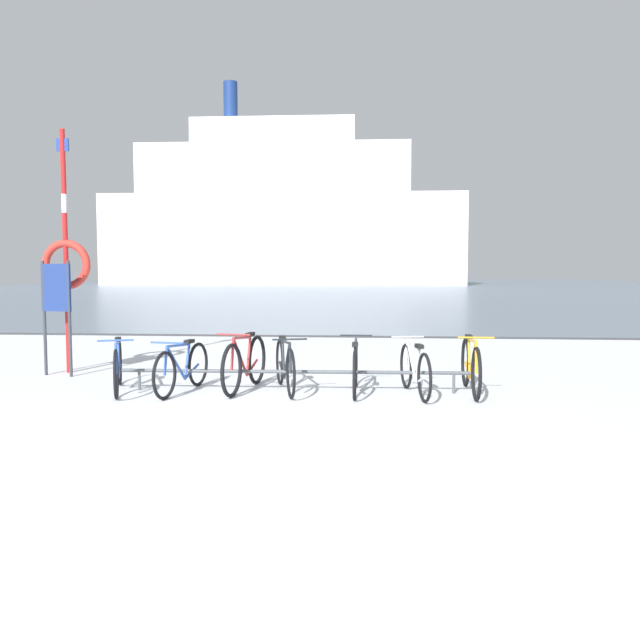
{
  "coord_description": "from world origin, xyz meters",
  "views": [
    {
      "loc": [
        1.21,
        -6.3,
        1.68
      ],
      "look_at": [
        0.25,
        5.0,
        0.81
      ],
      "focal_mm": 36.35,
      "sensor_mm": 36.0,
      "label": 1
    }
  ],
  "objects_px": {
    "bicycle_3": "(285,366)",
    "bicycle_6": "(471,366)",
    "bicycle_4": "(355,368)",
    "info_sign": "(56,299)",
    "bicycle_2": "(245,364)",
    "bicycle_1": "(182,368)",
    "bicycle_5": "(415,370)",
    "rescue_post": "(66,259)",
    "bicycle_0": "(118,366)",
    "ferry_ship": "(281,217)"
  },
  "relations": [
    {
      "from": "bicycle_0",
      "to": "bicycle_2",
      "type": "bearing_deg",
      "value": 7.95
    },
    {
      "from": "bicycle_2",
      "to": "ferry_ship",
      "type": "bearing_deg",
      "value": 97.79
    },
    {
      "from": "bicycle_2",
      "to": "bicycle_5",
      "type": "height_order",
      "value": "bicycle_2"
    },
    {
      "from": "bicycle_0",
      "to": "bicycle_3",
      "type": "height_order",
      "value": "bicycle_3"
    },
    {
      "from": "bicycle_4",
      "to": "bicycle_1",
      "type": "bearing_deg",
      "value": -175.6
    },
    {
      "from": "bicycle_3",
      "to": "bicycle_0",
      "type": "bearing_deg",
      "value": -174.53
    },
    {
      "from": "bicycle_3",
      "to": "bicycle_4",
      "type": "bearing_deg",
      "value": -1.27
    },
    {
      "from": "bicycle_5",
      "to": "rescue_post",
      "type": "height_order",
      "value": "rescue_post"
    },
    {
      "from": "info_sign",
      "to": "rescue_post",
      "type": "distance_m",
      "value": 0.71
    },
    {
      "from": "bicycle_2",
      "to": "rescue_post",
      "type": "bearing_deg",
      "value": 157.5
    },
    {
      "from": "bicycle_6",
      "to": "ferry_ship",
      "type": "xyz_separation_m",
      "value": [
        -12.11,
        65.76,
        7.38
      ]
    },
    {
      "from": "bicycle_0",
      "to": "ferry_ship",
      "type": "xyz_separation_m",
      "value": [
        -7.27,
        66.05,
        7.4
      ]
    },
    {
      "from": "bicycle_2",
      "to": "info_sign",
      "type": "xyz_separation_m",
      "value": [
        -3.22,
        0.99,
        0.85
      ]
    },
    {
      "from": "bicycle_4",
      "to": "rescue_post",
      "type": "distance_m",
      "value": 5.17
    },
    {
      "from": "bicycle_4",
      "to": "rescue_post",
      "type": "relative_size",
      "value": 0.42
    },
    {
      "from": "bicycle_5",
      "to": "ferry_ship",
      "type": "bearing_deg",
      "value": 99.76
    },
    {
      "from": "bicycle_3",
      "to": "info_sign",
      "type": "xyz_separation_m",
      "value": [
        -3.79,
        1.01,
        0.87
      ]
    },
    {
      "from": "info_sign",
      "to": "bicycle_3",
      "type": "bearing_deg",
      "value": -15.01
    },
    {
      "from": "bicycle_5",
      "to": "bicycle_6",
      "type": "distance_m",
      "value": 0.79
    },
    {
      "from": "ferry_ship",
      "to": "bicycle_0",
      "type": "bearing_deg",
      "value": -83.72
    },
    {
      "from": "bicycle_4",
      "to": "bicycle_6",
      "type": "bearing_deg",
      "value": 3.23
    },
    {
      "from": "bicycle_0",
      "to": "bicycle_4",
      "type": "xyz_separation_m",
      "value": [
        3.28,
        0.2,
        -0.01
      ]
    },
    {
      "from": "bicycle_2",
      "to": "ferry_ship",
      "type": "height_order",
      "value": "ferry_ship"
    },
    {
      "from": "bicycle_2",
      "to": "bicycle_6",
      "type": "distance_m",
      "value": 3.11
    },
    {
      "from": "bicycle_0",
      "to": "bicycle_4",
      "type": "relative_size",
      "value": 1.01
    },
    {
      "from": "bicycle_3",
      "to": "bicycle_4",
      "type": "distance_m",
      "value": 0.98
    },
    {
      "from": "bicycle_4",
      "to": "bicycle_6",
      "type": "xyz_separation_m",
      "value": [
        1.57,
        0.09,
        0.03
      ]
    },
    {
      "from": "bicycle_1",
      "to": "bicycle_6",
      "type": "distance_m",
      "value": 3.95
    },
    {
      "from": "bicycle_5",
      "to": "bicycle_3",
      "type": "bearing_deg",
      "value": 176.36
    },
    {
      "from": "bicycle_3",
      "to": "bicycle_1",
      "type": "bearing_deg",
      "value": -171.69
    },
    {
      "from": "rescue_post",
      "to": "ferry_ship",
      "type": "height_order",
      "value": "ferry_ship"
    },
    {
      "from": "bicycle_2",
      "to": "bicycle_3",
      "type": "height_order",
      "value": "bicycle_2"
    },
    {
      "from": "rescue_post",
      "to": "bicycle_4",
      "type": "bearing_deg",
      "value": -16.09
    },
    {
      "from": "bicycle_4",
      "to": "info_sign",
      "type": "height_order",
      "value": "info_sign"
    },
    {
      "from": "bicycle_0",
      "to": "ferry_ship",
      "type": "height_order",
      "value": "ferry_ship"
    },
    {
      "from": "bicycle_4",
      "to": "info_sign",
      "type": "relative_size",
      "value": 0.91
    },
    {
      "from": "bicycle_2",
      "to": "bicycle_6",
      "type": "bearing_deg",
      "value": 0.84
    },
    {
      "from": "bicycle_1",
      "to": "bicycle_5",
      "type": "relative_size",
      "value": 1.01
    },
    {
      "from": "bicycle_5",
      "to": "info_sign",
      "type": "height_order",
      "value": "info_sign"
    },
    {
      "from": "bicycle_3",
      "to": "bicycle_6",
      "type": "bearing_deg",
      "value": 1.51
    },
    {
      "from": "bicycle_4",
      "to": "info_sign",
      "type": "bearing_deg",
      "value": 167.72
    },
    {
      "from": "bicycle_0",
      "to": "bicycle_6",
      "type": "xyz_separation_m",
      "value": [
        4.85,
        0.29,
        0.02
      ]
    },
    {
      "from": "bicycle_3",
      "to": "info_sign",
      "type": "height_order",
      "value": "info_sign"
    },
    {
      "from": "bicycle_2",
      "to": "bicycle_6",
      "type": "relative_size",
      "value": 0.99
    },
    {
      "from": "bicycle_3",
      "to": "bicycle_2",
      "type": "bearing_deg",
      "value": 177.85
    },
    {
      "from": "bicycle_0",
      "to": "info_sign",
      "type": "relative_size",
      "value": 0.91
    },
    {
      "from": "ferry_ship",
      "to": "bicycle_2",
      "type": "bearing_deg",
      "value": -82.21
    },
    {
      "from": "bicycle_2",
      "to": "info_sign",
      "type": "relative_size",
      "value": 0.96
    },
    {
      "from": "bicycle_5",
      "to": "rescue_post",
      "type": "relative_size",
      "value": 0.42
    },
    {
      "from": "bicycle_2",
      "to": "bicycle_3",
      "type": "relative_size",
      "value": 1.03
    }
  ]
}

